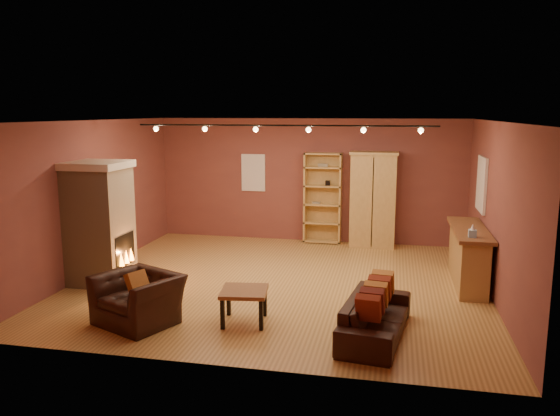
% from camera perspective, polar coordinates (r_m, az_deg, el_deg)
% --- Properties ---
extents(floor, '(7.00, 7.00, 0.00)m').
position_cam_1_polar(floor, '(9.65, -0.06, -7.78)').
color(floor, '#AA7B3C').
rests_on(floor, ground).
extents(ceiling, '(7.00, 7.00, 0.00)m').
position_cam_1_polar(ceiling, '(9.18, -0.07, 9.10)').
color(ceiling, '#57301B').
rests_on(ceiling, back_wall).
extents(back_wall, '(7.00, 0.02, 2.80)m').
position_cam_1_polar(back_wall, '(12.48, 3.02, 2.89)').
color(back_wall, brown).
rests_on(back_wall, floor).
extents(left_wall, '(0.02, 6.50, 2.80)m').
position_cam_1_polar(left_wall, '(10.59, -18.93, 1.08)').
color(left_wall, brown).
rests_on(left_wall, floor).
extents(right_wall, '(0.02, 6.50, 2.80)m').
position_cam_1_polar(right_wall, '(9.26, 21.65, -0.33)').
color(right_wall, brown).
rests_on(right_wall, floor).
extents(fireplace, '(1.01, 0.98, 2.12)m').
position_cam_1_polar(fireplace, '(9.91, -18.29, -1.48)').
color(fireplace, tan).
rests_on(fireplace, floor).
extents(back_window, '(0.56, 0.04, 0.86)m').
position_cam_1_polar(back_window, '(12.70, -2.80, 3.71)').
color(back_window, white).
rests_on(back_window, back_wall).
extents(bookcase, '(0.84, 0.33, 2.05)m').
position_cam_1_polar(bookcase, '(12.37, 4.51, 1.14)').
color(bookcase, tan).
rests_on(bookcase, floor).
extents(armoire, '(1.03, 0.59, 2.10)m').
position_cam_1_polar(armoire, '(12.13, 9.69, 0.90)').
color(armoire, tan).
rests_on(armoire, floor).
extents(bar_counter, '(0.56, 2.07, 0.99)m').
position_cam_1_polar(bar_counter, '(9.97, 19.05, -4.73)').
color(bar_counter, tan).
rests_on(bar_counter, floor).
extents(tissue_box, '(0.13, 0.13, 0.23)m').
position_cam_1_polar(tissue_box, '(9.15, 19.48, -2.34)').
color(tissue_box, '#8DBCE2').
rests_on(tissue_box, bar_counter).
extents(right_window, '(0.05, 0.90, 1.00)m').
position_cam_1_polar(right_window, '(10.58, 20.33, 2.35)').
color(right_window, white).
rests_on(right_window, right_wall).
extents(loveseat, '(0.78, 1.88, 0.76)m').
position_cam_1_polar(loveseat, '(7.46, 9.97, -10.36)').
color(loveseat, black).
rests_on(loveseat, floor).
extents(armchair, '(1.27, 1.08, 0.94)m').
position_cam_1_polar(armchair, '(8.00, -14.63, -8.36)').
color(armchair, black).
rests_on(armchair, floor).
extents(coffee_table, '(0.72, 0.72, 0.48)m').
position_cam_1_polar(coffee_table, '(7.79, -3.76, -9.01)').
color(coffee_table, brown).
rests_on(coffee_table, floor).
extents(track_rail, '(5.20, 0.09, 0.13)m').
position_cam_1_polar(track_rail, '(9.38, 0.19, 8.42)').
color(track_rail, black).
rests_on(track_rail, ceiling).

